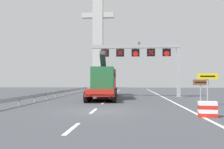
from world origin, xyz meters
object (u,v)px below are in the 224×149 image
at_px(overhead_lane_gantry, 146,54).
at_px(crash_barrier_striped, 208,109).
at_px(bridge_pylon_distant, 98,28).
at_px(tourist_info_sign_brown, 201,85).
at_px(exit_sign_yellow, 208,81).
at_px(heavy_haul_truck_red, 105,81).

xyz_separation_m(overhead_lane_gantry, crash_barrier_striped, (2.38, -16.22, -4.96)).
bearing_deg(overhead_lane_gantry, bridge_pylon_distant, 107.32).
distance_m(tourist_info_sign_brown, bridge_pylon_distant, 48.16).
xyz_separation_m(crash_barrier_striped, bridge_pylon_distant, (-13.48, 51.81, 16.44)).
distance_m(tourist_info_sign_brown, crash_barrier_striped, 9.24).
relative_size(exit_sign_yellow, crash_barrier_striped, 2.57).
distance_m(overhead_lane_gantry, tourist_info_sign_brown, 9.42).
relative_size(exit_sign_yellow, tourist_info_sign_brown, 1.23).
bearing_deg(heavy_haul_truck_red, tourist_info_sign_brown, -34.07).
relative_size(overhead_lane_gantry, tourist_info_sign_brown, 5.19).
xyz_separation_m(tourist_info_sign_brown, bridge_pylon_distant, (-15.67, 42.92, 15.24)).
bearing_deg(exit_sign_yellow, crash_barrier_striped, -107.71).
xyz_separation_m(overhead_lane_gantry, heavy_haul_truck_red, (-5.19, -0.72, -3.42)).
height_order(crash_barrier_striped, bridge_pylon_distant, bridge_pylon_distant).
height_order(exit_sign_yellow, crash_barrier_striped, exit_sign_yellow).
bearing_deg(heavy_haul_truck_red, exit_sign_yellow, -43.94).
bearing_deg(crash_barrier_striped, exit_sign_yellow, 72.29).
height_order(overhead_lane_gantry, crash_barrier_striped, overhead_lane_gantry).
distance_m(heavy_haul_truck_red, exit_sign_yellow, 13.30).
relative_size(overhead_lane_gantry, exit_sign_yellow, 4.21).
xyz_separation_m(exit_sign_yellow, bridge_pylon_distant, (-15.48, 45.54, 14.82)).
height_order(heavy_haul_truck_red, tourist_info_sign_brown, heavy_haul_truck_red).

